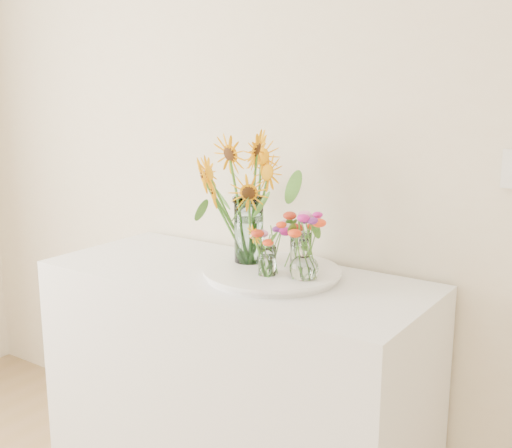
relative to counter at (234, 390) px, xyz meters
name	(u,v)px	position (x,y,z in m)	size (l,w,h in m)	color
counter	(234,390)	(0.00, 0.00, 0.00)	(1.40, 0.60, 0.90)	white
tray	(272,274)	(0.14, 0.03, 0.46)	(0.45, 0.45, 0.03)	white
mason_jar	(249,230)	(0.02, 0.07, 0.60)	(0.10, 0.10, 0.24)	silver
sunflower_bouquet	(249,199)	(0.02, 0.07, 0.71)	(0.57, 0.57, 0.47)	#FFA505
small_vase_a	(267,261)	(0.17, -0.03, 0.53)	(0.06, 0.06, 0.10)	white
wildflower_posy_a	(267,248)	(0.17, -0.03, 0.57)	(0.19, 0.19, 0.19)	#F93F15
small_vase_b	(304,260)	(0.29, 0.00, 0.54)	(0.10, 0.10, 0.14)	white
wildflower_posy_b	(304,246)	(0.29, 0.00, 0.59)	(0.20, 0.20, 0.23)	#F93F15
small_vase_c	(301,251)	(0.21, 0.11, 0.54)	(0.07, 0.07, 0.13)	white
wildflower_posy_c	(301,238)	(0.21, 0.11, 0.58)	(0.21, 0.21, 0.22)	#F93F15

